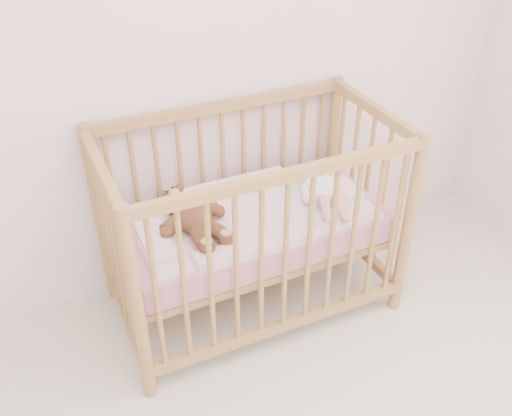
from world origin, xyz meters
TOP-DOWN VIEW (x-y plane):
  - wall_back at (0.00, 2.00)m, footprint 4.00×0.02m
  - crib at (0.33, 1.60)m, footprint 1.36×0.76m
  - mattress at (0.33, 1.60)m, footprint 1.22×0.62m
  - blanket at (0.33, 1.60)m, footprint 1.10×0.58m
  - baby at (0.69, 1.58)m, footprint 0.32×0.51m
  - teddy_bear at (0.03, 1.58)m, footprint 0.43×0.55m

SIDE VIEW (x-z plane):
  - mattress at x=0.33m, z-range 0.42..0.55m
  - crib at x=0.33m, z-range 0.00..1.00m
  - blanket at x=0.33m, z-range 0.53..0.59m
  - baby at x=0.69m, z-range 0.58..0.69m
  - teddy_bear at x=0.03m, z-range 0.58..0.71m
  - wall_back at x=0.00m, z-range 0.00..2.70m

